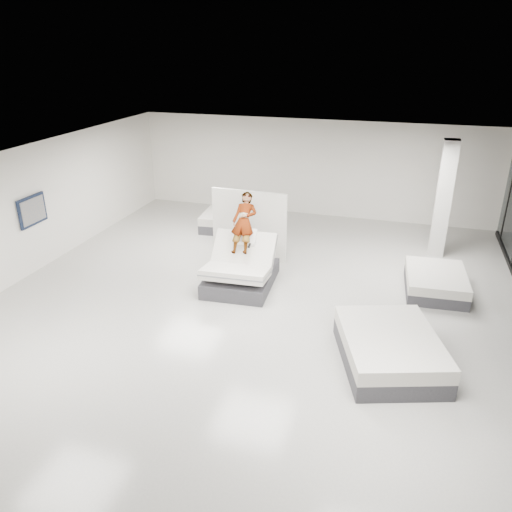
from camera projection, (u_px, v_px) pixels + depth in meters
name	position (u px, v px, depth m)	size (l,w,h in m)	color
room	(252.00, 243.00, 10.51)	(14.00, 14.04, 3.20)	#B5B3AB
hero_bed	(241.00, 271.00, 12.10)	(1.65, 2.11, 1.30)	#3C3C41
person	(244.00, 233.00, 12.05)	(0.57, 0.37, 1.56)	slate
remote	(249.00, 246.00, 11.76)	(0.05, 0.14, 0.03)	black
divider_panel	(249.00, 225.00, 13.46)	(2.09, 0.09, 1.90)	silver
flat_bed_right_far	(435.00, 282.00, 11.85)	(1.45, 1.87, 0.49)	#3C3C41
flat_bed_right_near	(389.00, 349.00, 9.17)	(2.28, 2.64, 0.61)	#3C3C41
flat_bed_left_far	(234.00, 221.00, 15.77)	(2.04, 1.61, 0.53)	#3C3C41
column	(443.00, 199.00, 13.40)	(0.40, 0.40, 3.20)	beige
wall_poster	(32.00, 211.00, 12.52)	(0.06, 0.95, 0.75)	black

